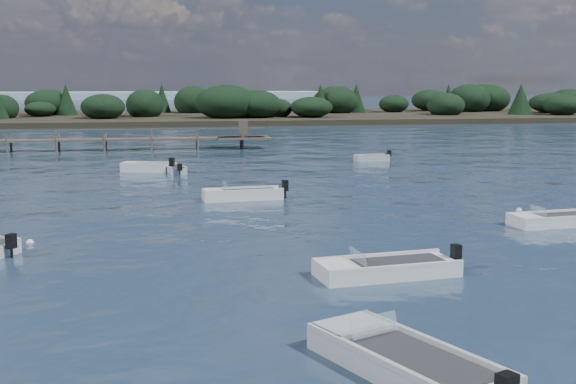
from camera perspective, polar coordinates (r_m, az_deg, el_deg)
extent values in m
plane|color=#19283A|center=(81.26, -7.27, 4.20)|extent=(400.00, 400.00, 0.00)
cube|color=#A5AAAC|center=(52.17, -9.02, 1.67)|extent=(1.85, 3.37, 0.61)
cube|color=#A5AAAC|center=(53.30, -9.35, 2.20)|extent=(1.18, 0.98, 0.12)
cube|color=#28282A|center=(51.89, -8.96, 1.96)|extent=(1.39, 2.32, 0.10)
cube|color=#A5AAAC|center=(52.01, -9.59, 2.03)|extent=(0.83, 3.13, 0.12)
cube|color=#A5AAAC|center=(52.25, -8.48, 2.09)|extent=(0.83, 3.13, 0.12)
cube|color=black|center=(50.39, -8.54, 1.96)|extent=(0.35, 0.31, 0.48)
cylinder|color=black|center=(50.45, -8.53, 1.49)|extent=(0.11, 0.11, 0.48)
cube|color=silver|center=(34.95, 20.42, -2.31)|extent=(4.35, 1.99, 0.66)
cube|color=silver|center=(33.98, 18.25, -1.84)|extent=(1.15, 1.52, 0.13)
cube|color=#28282A|center=(35.09, 20.90, -1.78)|extent=(2.98, 1.54, 0.11)
cube|color=silver|center=(34.29, 21.17, -1.90)|extent=(4.21, 0.52, 0.13)
cube|color=silver|center=(35.47, 19.76, -1.48)|extent=(4.21, 0.52, 0.13)
cube|color=silver|center=(34.31, 19.21, -1.41)|extent=(0.26, 1.16, 0.39)
cube|color=silver|center=(24.65, 7.81, -6.34)|extent=(4.94, 2.34, 0.69)
cube|color=silver|center=(23.88, 3.85, -5.77)|extent=(1.33, 1.73, 0.14)
cube|color=#28282A|center=(24.73, 8.63, -5.53)|extent=(3.38, 1.80, 0.12)
cube|color=silver|center=(23.82, 8.65, -5.89)|extent=(4.74, 0.69, 0.14)
cube|color=silver|center=(25.29, 7.05, -4.99)|extent=(4.74, 0.69, 0.14)
cube|color=black|center=(25.68, 13.14, -4.67)|extent=(0.32, 0.37, 0.55)
cylinder|color=black|center=(25.79, 13.10, -5.69)|extent=(0.11, 0.11, 0.55)
cube|color=silver|center=(24.09, 5.56, -5.08)|extent=(0.31, 1.29, 0.41)
cube|color=#A5AAAC|center=(58.92, 6.61, 2.54)|extent=(2.84, 1.43, 0.64)
cube|color=#A5AAAC|center=(58.47, 5.68, 2.88)|extent=(0.78, 1.06, 0.13)
cube|color=#28282A|center=(58.98, 6.81, 2.84)|extent=(1.95, 1.10, 0.11)
cube|color=#A5AAAC|center=(58.43, 6.81, 2.86)|extent=(2.72, 0.46, 0.13)
cube|color=#A5AAAC|center=(59.33, 6.43, 2.95)|extent=(2.72, 0.46, 0.13)
cube|color=black|center=(59.51, 8.00, 3.05)|extent=(0.29, 0.34, 0.50)
cylinder|color=black|center=(59.56, 7.99, 2.63)|extent=(0.10, 0.10, 0.50)
cube|color=#A5AAAC|center=(16.84, 9.31, -13.68)|extent=(3.76, 5.39, 0.77)
cube|color=#A5AAAC|center=(18.03, 5.12, -10.50)|extent=(2.03, 1.79, 0.15)
cube|color=#28282A|center=(16.43, 10.33, -12.92)|extent=(2.76, 3.76, 0.13)
cube|color=#A5AAAC|center=(16.13, 7.02, -12.93)|extent=(2.17, 4.69, 0.15)
cube|color=#A5AAAC|center=(17.24, 11.52, -11.58)|extent=(2.17, 4.69, 0.15)
cube|color=silver|center=(17.36, 6.83, -10.39)|extent=(1.30, 0.70, 0.46)
cube|color=silver|center=(39.73, -3.60, -0.44)|extent=(4.44, 1.71, 0.77)
cube|color=silver|center=(39.38, -5.96, 0.10)|extent=(1.14, 1.28, 0.15)
cube|color=#28282A|center=(39.74, -3.11, 0.09)|extent=(3.03, 1.32, 0.13)
cube|color=silver|center=(39.08, -3.44, 0.07)|extent=(4.33, 0.52, 0.15)
cube|color=silver|center=(40.24, -3.77, 0.32)|extent=(4.33, 0.52, 0.15)
cube|color=black|center=(40.17, -0.23, 0.51)|extent=(0.34, 0.40, 0.60)
cylinder|color=black|center=(40.25, -0.23, -0.23)|extent=(0.12, 0.12, 0.60)
cube|color=silver|center=(39.45, -4.97, 0.52)|extent=(0.26, 0.97, 0.46)
cube|color=black|center=(28.62, -21.04, -3.65)|extent=(0.41, 0.43, 0.54)
cylinder|color=black|center=(28.72, -20.99, -4.57)|extent=(0.14, 0.14, 0.54)
cube|color=silver|center=(52.79, -11.16, 1.73)|extent=(3.64, 2.35, 0.79)
cube|color=silver|center=(53.19, -12.48, 2.24)|extent=(1.15, 1.41, 0.16)
cube|color=#28282A|center=(52.66, -10.90, 2.12)|extent=(2.53, 1.75, 0.14)
cube|color=silver|center=(52.17, -11.40, 2.15)|extent=(3.26, 1.19, 0.16)
cube|color=silver|center=(53.31, -10.96, 2.30)|extent=(3.26, 1.19, 0.16)
cube|color=black|center=(52.10, -9.17, 2.35)|extent=(0.42, 0.46, 0.62)
cylinder|color=black|center=(52.17, -9.15, 1.76)|extent=(0.14, 0.14, 0.62)
sphere|color=silver|center=(31.03, -19.71, -3.81)|extent=(0.32, 0.32, 0.32)
sphere|color=silver|center=(38.09, 17.78, -1.43)|extent=(0.32, 0.32, 0.32)
cube|color=brown|center=(69.54, -3.55, 4.30)|extent=(5.00, 3.20, 0.18)
cube|color=brown|center=(69.47, -3.56, 5.04)|extent=(0.80, 0.80, 1.60)
cylinder|color=brown|center=(69.78, -21.31, 3.23)|extent=(0.20, 0.20, 2.20)
cylinder|color=brown|center=(71.45, -21.04, 3.37)|extent=(0.20, 0.20, 2.20)
cylinder|color=brown|center=(69.04, -17.83, 3.36)|extent=(0.20, 0.20, 2.20)
cylinder|color=brown|center=(70.73, -17.64, 3.49)|extent=(0.20, 0.20, 2.20)
cylinder|color=brown|center=(68.57, -14.30, 3.47)|extent=(0.20, 0.20, 2.20)
cylinder|color=brown|center=(70.27, -14.19, 3.60)|extent=(0.20, 0.20, 2.20)
cylinder|color=brown|center=(68.36, -10.73, 3.58)|extent=(0.20, 0.20, 2.20)
cylinder|color=brown|center=(70.06, -10.70, 3.70)|extent=(0.20, 0.20, 2.20)
cylinder|color=brown|center=(68.41, -7.15, 3.67)|extent=(0.20, 0.20, 2.20)
cylinder|color=brown|center=(70.11, -7.21, 3.79)|extent=(0.20, 0.20, 2.20)
cylinder|color=brown|center=(68.73, -3.58, 3.74)|extent=(0.20, 0.20, 2.20)
cylinder|color=brown|center=(70.42, -3.73, 3.87)|extent=(0.20, 0.20, 2.20)
cube|color=black|center=(124.38, 3.55, 5.85)|extent=(190.00, 40.00, 1.60)
ellipsoid|color=black|center=(124.27, 3.56, 7.14)|extent=(180.50, 36.00, 4.40)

